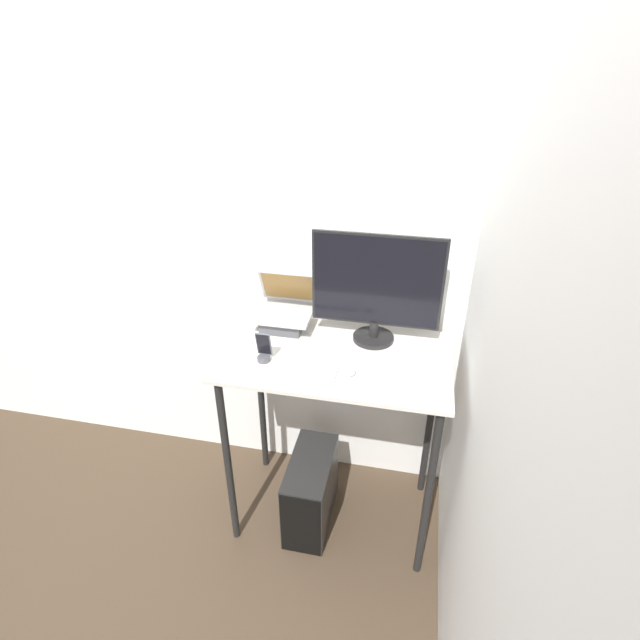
# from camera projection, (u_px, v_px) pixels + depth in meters

# --- Properties ---
(ground_plane) EXTENTS (12.00, 12.00, 0.00)m
(ground_plane) POSITION_uv_depth(u_px,v_px,m) (322.00, 559.00, 2.61)
(ground_plane) COLOR #473828
(wall_back) EXTENTS (6.00, 0.05, 2.60)m
(wall_back) POSITION_uv_depth(u_px,v_px,m) (351.00, 277.00, 2.57)
(wall_back) COLOR white
(wall_back) RESTS_ON ground_plane
(wall_side_right) EXTENTS (0.05, 6.00, 2.60)m
(wall_side_right) POSITION_uv_depth(u_px,v_px,m) (486.00, 371.00, 1.85)
(wall_side_right) COLOR white
(wall_side_right) RESTS_ON ground_plane
(desk) EXTENTS (1.07, 0.63, 1.08)m
(desk) POSITION_uv_depth(u_px,v_px,m) (336.00, 385.00, 2.43)
(desk) COLOR beige
(desk) RESTS_ON ground_plane
(laptop) EXTENTS (0.29, 0.28, 0.27)m
(laptop) POSITION_uv_depth(u_px,v_px,m) (283.00, 314.00, 2.52)
(laptop) COLOR #4C4C51
(laptop) RESTS_ON desk
(monitor) EXTENTS (0.61, 0.20, 0.54)m
(monitor) POSITION_uv_depth(u_px,v_px,m) (376.00, 289.00, 2.32)
(monitor) COLOR black
(monitor) RESTS_ON desk
(keyboard) EXTENTS (0.28, 0.12, 0.02)m
(keyboard) POSITION_uv_depth(u_px,v_px,m) (305.00, 371.00, 2.21)
(keyboard) COLOR white
(keyboard) RESTS_ON desk
(mouse) EXTENTS (0.04, 0.06, 0.03)m
(mouse) POSITION_uv_depth(u_px,v_px,m) (351.00, 372.00, 2.20)
(mouse) COLOR white
(mouse) RESTS_ON desk
(cell_phone) EXTENTS (0.07, 0.06, 0.15)m
(cell_phone) POSITION_uv_depth(u_px,v_px,m) (264.00, 351.00, 2.28)
(cell_phone) COLOR #4C4C51
(cell_phone) RESTS_ON desk
(computer_tower) EXTENTS (0.22, 0.48, 0.43)m
(computer_tower) POSITION_uv_depth(u_px,v_px,m) (311.00, 490.00, 2.73)
(computer_tower) COLOR black
(computer_tower) RESTS_ON ground_plane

